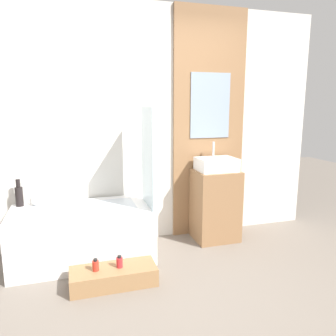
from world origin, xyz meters
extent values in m
plane|color=slate|center=(0.00, 0.00, 0.00)|extent=(12.00, 12.00, 0.00)
cube|color=silver|center=(0.00, 1.58, 1.30)|extent=(4.20, 0.06, 2.60)
cube|color=#8E6642|center=(0.79, 1.53, 1.30)|extent=(0.87, 0.03, 2.60)
cube|color=#8C9EB2|center=(0.79, 1.51, 1.52)|extent=(0.48, 0.01, 0.73)
cube|color=white|center=(-0.70, 1.19, 0.27)|extent=(1.35, 0.68, 0.54)
cube|color=silver|center=(-0.70, 1.19, 0.54)|extent=(1.05, 0.47, 0.01)
cube|color=silver|center=(-0.05, 1.10, 1.03)|extent=(0.01, 0.46, 0.98)
cube|color=#997047|center=(-0.47, 0.63, 0.08)|extent=(0.74, 0.29, 0.16)
cube|color=#8E6642|center=(0.79, 1.30, 0.40)|extent=(0.49, 0.42, 0.81)
cube|color=white|center=(0.79, 1.30, 0.88)|extent=(0.43, 0.33, 0.14)
cylinder|color=silver|center=(0.79, 1.39, 1.04)|extent=(0.02, 0.02, 0.17)
cylinder|color=black|center=(-1.29, 1.44, 0.64)|extent=(0.07, 0.07, 0.19)
cylinder|color=black|center=(-1.29, 1.44, 0.77)|extent=(0.04, 0.04, 0.08)
sphere|color=silver|center=(-1.14, 1.43, 0.59)|extent=(0.10, 0.10, 0.10)
cylinder|color=red|center=(-0.62, 0.63, 0.20)|extent=(0.06, 0.06, 0.09)
cylinder|color=black|center=(-0.62, 0.63, 0.25)|extent=(0.03, 0.03, 0.02)
cylinder|color=red|center=(-0.42, 0.63, 0.20)|extent=(0.05, 0.05, 0.09)
cylinder|color=black|center=(-0.42, 0.63, 0.25)|extent=(0.03, 0.03, 0.02)
camera|label=1|loc=(-0.76, -1.99, 1.54)|focal=35.00mm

